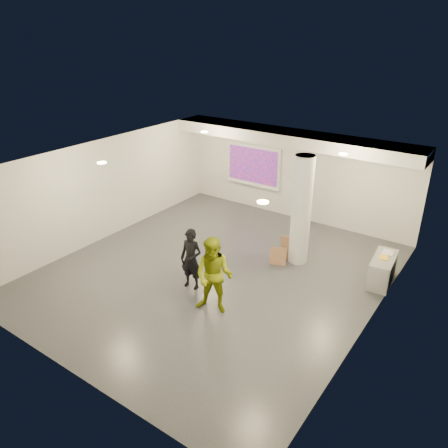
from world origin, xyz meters
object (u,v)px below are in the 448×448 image
Objects in this scene: credenza at (382,270)px; man at (214,276)px; projection_screen at (253,166)px; woman at (191,259)px; column at (301,211)px.

credenza is 0.66× the size of man.
projection_screen is 5.61m from woman.
column is 3.27m from man.
credenza is 4.79m from woman.
credenza is at bearing 29.49° from woman.
projection_screen is (-3.10, 2.65, 0.03)m from column.
column reaches higher than projection_screen.
column is at bearing 179.72° from credenza.
woman is at bearing -148.32° from credenza.
man reaches higher than credenza.
projection_screen is 1.35× the size of woman.
column is 4.08m from projection_screen.
column is 1.65× the size of man.
credenza is at bearing 5.50° from column.
woman is at bearing -120.27° from column.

